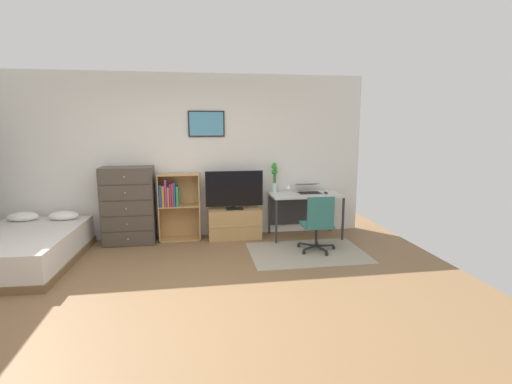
{
  "coord_description": "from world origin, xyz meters",
  "views": [
    {
      "loc": [
        0.18,
        -3.98,
        1.89
      ],
      "look_at": [
        1.07,
        1.5,
        0.89
      ],
      "focal_mm": 26.68,
      "sensor_mm": 36.0,
      "label": 1
    }
  ],
  "objects_px": {
    "desk": "(304,200)",
    "bamboo_vase": "(274,177)",
    "bookshelf": "(175,202)",
    "television": "(234,190)",
    "wine_glass": "(289,187)",
    "bed": "(23,248)",
    "dresser": "(129,206)",
    "laptop": "(308,189)",
    "office_chair": "(318,222)",
    "computer_mouse": "(326,193)",
    "tv_stand": "(235,223)"
  },
  "relations": [
    {
      "from": "desk",
      "to": "computer_mouse",
      "type": "height_order",
      "value": "computer_mouse"
    },
    {
      "from": "tv_stand",
      "to": "computer_mouse",
      "type": "relative_size",
      "value": 8.39
    },
    {
      "from": "bookshelf",
      "to": "tv_stand",
      "type": "relative_size",
      "value": 1.26
    },
    {
      "from": "tv_stand",
      "to": "television",
      "type": "distance_m",
      "value": 0.57
    },
    {
      "from": "tv_stand",
      "to": "desk",
      "type": "relative_size",
      "value": 0.74
    },
    {
      "from": "tv_stand",
      "to": "office_chair",
      "type": "xyz_separation_m",
      "value": [
        1.15,
        -0.93,
        0.21
      ]
    },
    {
      "from": "television",
      "to": "laptop",
      "type": "bearing_deg",
      "value": -0.64
    },
    {
      "from": "television",
      "to": "bamboo_vase",
      "type": "xyz_separation_m",
      "value": [
        0.7,
        0.14,
        0.18
      ]
    },
    {
      "from": "television",
      "to": "office_chair",
      "type": "xyz_separation_m",
      "value": [
        1.15,
        -0.9,
        -0.36
      ]
    },
    {
      "from": "desk",
      "to": "computer_mouse",
      "type": "xyz_separation_m",
      "value": [
        0.34,
        -0.13,
        0.15
      ]
    },
    {
      "from": "bed",
      "to": "office_chair",
      "type": "height_order",
      "value": "office_chair"
    },
    {
      "from": "bookshelf",
      "to": "bamboo_vase",
      "type": "xyz_separation_m",
      "value": [
        1.66,
        0.06,
        0.37
      ]
    },
    {
      "from": "television",
      "to": "wine_glass",
      "type": "bearing_deg",
      "value": -11.45
    },
    {
      "from": "dresser",
      "to": "laptop",
      "type": "relative_size",
      "value": 2.88
    },
    {
      "from": "desk",
      "to": "bamboo_vase",
      "type": "bearing_deg",
      "value": 162.52
    },
    {
      "from": "tv_stand",
      "to": "bamboo_vase",
      "type": "distance_m",
      "value": 1.03
    },
    {
      "from": "bamboo_vase",
      "to": "computer_mouse",
      "type": "bearing_deg",
      "value": -18.86
    },
    {
      "from": "computer_mouse",
      "to": "desk",
      "type": "bearing_deg",
      "value": 159.2
    },
    {
      "from": "computer_mouse",
      "to": "wine_glass",
      "type": "height_order",
      "value": "wine_glass"
    },
    {
      "from": "wine_glass",
      "to": "dresser",
      "type": "bearing_deg",
      "value": 175.89
    },
    {
      "from": "television",
      "to": "laptop",
      "type": "xyz_separation_m",
      "value": [
        1.25,
        -0.01,
        -0.01
      ]
    },
    {
      "from": "office_chair",
      "to": "wine_glass",
      "type": "height_order",
      "value": "wine_glass"
    },
    {
      "from": "bookshelf",
      "to": "office_chair",
      "type": "height_order",
      "value": "bookshelf"
    },
    {
      "from": "tv_stand",
      "to": "desk",
      "type": "bearing_deg",
      "value": -1.79
    },
    {
      "from": "computer_mouse",
      "to": "bamboo_vase",
      "type": "distance_m",
      "value": 0.91
    },
    {
      "from": "bookshelf",
      "to": "desk",
      "type": "height_order",
      "value": "bookshelf"
    },
    {
      "from": "tv_stand",
      "to": "wine_glass",
      "type": "xyz_separation_m",
      "value": [
        0.87,
        -0.2,
        0.63
      ]
    },
    {
      "from": "bed",
      "to": "computer_mouse",
      "type": "height_order",
      "value": "computer_mouse"
    },
    {
      "from": "bookshelf",
      "to": "desk",
      "type": "bearing_deg",
      "value": -2.38
    },
    {
      "from": "wine_glass",
      "to": "bed",
      "type": "bearing_deg",
      "value": -171.34
    },
    {
      "from": "television",
      "to": "laptop",
      "type": "relative_size",
      "value": 2.22
    },
    {
      "from": "desk",
      "to": "dresser",
      "type": "bearing_deg",
      "value": 179.56
    },
    {
      "from": "desk",
      "to": "laptop",
      "type": "height_order",
      "value": "laptop"
    },
    {
      "from": "tv_stand",
      "to": "wine_glass",
      "type": "height_order",
      "value": "wine_glass"
    },
    {
      "from": "laptop",
      "to": "wine_glass",
      "type": "relative_size",
      "value": 2.37
    },
    {
      "from": "television",
      "to": "office_chair",
      "type": "height_order",
      "value": "television"
    },
    {
      "from": "desk",
      "to": "office_chair",
      "type": "height_order",
      "value": "office_chair"
    },
    {
      "from": "tv_stand",
      "to": "desk",
      "type": "xyz_separation_m",
      "value": [
        1.19,
        -0.04,
        0.36
      ]
    },
    {
      "from": "desk",
      "to": "bed",
      "type": "bearing_deg",
      "value": -169.81
    },
    {
      "from": "office_chair",
      "to": "bamboo_vase",
      "type": "relative_size",
      "value": 1.71
    },
    {
      "from": "bookshelf",
      "to": "television",
      "type": "xyz_separation_m",
      "value": [
        0.96,
        -0.07,
        0.19
      ]
    },
    {
      "from": "tv_stand",
      "to": "desk",
      "type": "height_order",
      "value": "desk"
    },
    {
      "from": "television",
      "to": "bookshelf",
      "type": "bearing_deg",
      "value": 175.55
    },
    {
      "from": "tv_stand",
      "to": "television",
      "type": "relative_size",
      "value": 0.92
    },
    {
      "from": "bed",
      "to": "laptop",
      "type": "relative_size",
      "value": 4.72
    },
    {
      "from": "desk",
      "to": "bookshelf",
      "type": "bearing_deg",
      "value": 177.62
    },
    {
      "from": "tv_stand",
      "to": "laptop",
      "type": "relative_size",
      "value": 2.04
    },
    {
      "from": "bookshelf",
      "to": "bamboo_vase",
      "type": "bearing_deg",
      "value": 2.21
    },
    {
      "from": "tv_stand",
      "to": "computer_mouse",
      "type": "bearing_deg",
      "value": -6.19
    },
    {
      "from": "television",
      "to": "bamboo_vase",
      "type": "distance_m",
      "value": 0.74
    }
  ]
}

